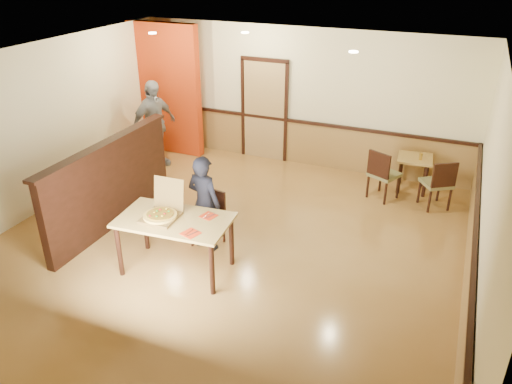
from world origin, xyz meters
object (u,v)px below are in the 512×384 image
passerby (154,124)px  side_table (414,166)px  side_chair_right (439,182)px  side_chair_left (382,173)px  pizza_box (162,213)px  diner (204,203)px  main_table (175,226)px  diner_chair (210,216)px  condiment (421,156)px

passerby → side_table: bearing=-61.8°
side_chair_right → passerby: (-5.58, -0.29, 0.40)m
passerby → side_chair_left: bearing=-68.2°
passerby → pizza_box: bearing=-126.8°
diner → side_chair_right: bearing=-131.0°
side_chair_left → passerby: (-4.61, -0.28, 0.39)m
passerby → main_table: bearing=-124.5°
side_chair_left → pizza_box: bearing=79.5°
diner_chair → side_chair_left: bearing=57.7°
diner → passerby: passerby is taller
side_table → condiment: (0.10, -0.09, 0.24)m
side_table → pizza_box: 4.97m
main_table → passerby: bearing=122.3°
diner_chair → side_table: (2.65, 3.15, 0.03)m
diner_chair → side_chair_right: bearing=47.2°
side_table → condiment: size_ratio=4.73×
diner_chair → diner: (-0.00, -0.14, 0.28)m
passerby → condiment: 5.25m
side_chair_right → pizza_box: (-3.41, -3.39, 0.39)m
main_table → condiment: size_ratio=11.49×
diner → pizza_box: 0.77m
side_chair_right → side_table: bearing=-84.7°
passerby → side_chair_right: bearing=-68.8°
diner → passerby: (-2.44, 2.40, 0.15)m
diner → main_table: bearing=91.1°
diner_chair → condiment: diner_chair is taller
main_table → condiment: bearing=49.0°
side_chair_right → side_table: size_ratio=1.39×
side_table → diner: 4.23m
main_table → diner: diner is taller
side_table → pizza_box: size_ratio=1.18×
side_table → side_chair_right: bearing=-51.2°
passerby → condiment: passerby is taller
main_table → side_chair_right: (3.23, 3.38, -0.21)m
main_table → condiment: 4.82m
condiment → side_chair_left: bearing=-137.6°
diner_chair → side_chair_left: (2.17, 2.53, 0.05)m
pizza_box → side_chair_left: bearing=51.5°
side_table → pizza_box: bearing=-126.1°
side_chair_left → diner_chair: bearing=74.7°
main_table → diner: bearing=77.7°
side_chair_left → diner: 3.45m
diner → pizza_box: size_ratio=2.66×
diner_chair → diner: diner is taller
passerby → pizza_box: (2.17, -3.11, -0.01)m
side_table → pizza_box: pizza_box is taller
main_table → side_chair_left: side_chair_left is taller
main_table → pizza_box: (-0.18, -0.01, 0.17)m
side_chair_left → condiment: size_ratio=6.72×
pizza_box → condiment: (3.02, 3.91, -0.16)m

